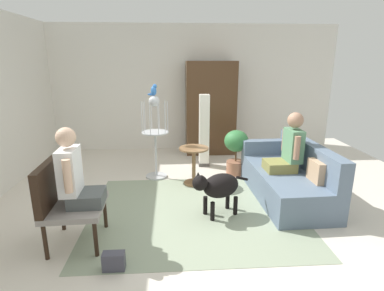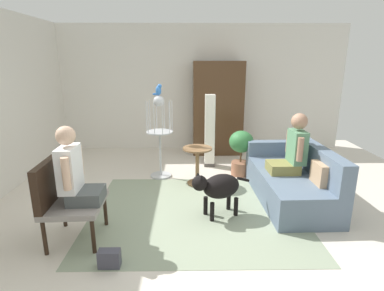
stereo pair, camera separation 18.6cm
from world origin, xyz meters
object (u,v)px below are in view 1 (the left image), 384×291
(column_lamp, at_px, (204,131))
(round_end_table, at_px, (194,162))
(dog, at_px, (218,186))
(person_on_couch, at_px, (289,148))
(couch, at_px, (288,177))
(person_on_armchair, at_px, (75,174))
(handbag, at_px, (114,261))
(armoire_cabinet, at_px, (210,108))
(bird_cage_stand, at_px, (155,134))
(parrot, at_px, (154,90))
(armchair, at_px, (63,198))
(potted_plant, at_px, (236,148))

(column_lamp, bearing_deg, round_end_table, -105.98)
(dog, bearing_deg, person_on_couch, 23.85)
(couch, relative_size, round_end_table, 2.98)
(round_end_table, bearing_deg, couch, -22.46)
(person_on_armchair, bearing_deg, handbag, -48.64)
(handbag, bearing_deg, round_end_table, 66.03)
(round_end_table, bearing_deg, person_on_armchair, -131.08)
(dog, bearing_deg, armoire_cabinet, 85.03)
(column_lamp, bearing_deg, bird_cage_stand, -147.61)
(couch, xyz_separation_m, column_lamp, (-1.09, 1.46, 0.38))
(parrot, distance_m, armoire_cabinet, 1.89)
(person_on_armchair, bearing_deg, couch, 20.41)
(person_on_armchair, xyz_separation_m, parrot, (0.75, 1.91, 0.69))
(column_lamp, bearing_deg, handbag, -111.63)
(armchair, distance_m, column_lamp, 3.05)
(person_on_couch, relative_size, person_on_armchair, 0.99)
(couch, height_order, potted_plant, couch)
(potted_plant, bearing_deg, dog, -109.92)
(couch, relative_size, handbag, 8.65)
(dog, distance_m, handbag, 1.57)
(round_end_table, xyz_separation_m, potted_plant, (0.77, 0.41, 0.10))
(column_lamp, bearing_deg, armoire_cabinet, 75.73)
(person_on_couch, xyz_separation_m, column_lamp, (-1.05, 1.49, -0.09))
(parrot, xyz_separation_m, potted_plant, (1.39, 0.06, -1.01))
(couch, xyz_separation_m, armchair, (-2.87, -1.02, 0.25))
(person_on_armchair, distance_m, armoire_cabinet, 3.83)
(round_end_table, bearing_deg, handbag, -113.97)
(couch, distance_m, armchair, 3.05)
(person_on_couch, distance_m, potted_plant, 1.17)
(armchair, relative_size, dog, 1.20)
(person_on_couch, bearing_deg, parrot, 154.10)
(armchair, distance_m, handbag, 0.90)
(couch, bearing_deg, handbag, -146.27)
(person_on_couch, relative_size, round_end_table, 1.37)
(person_on_couch, bearing_deg, bird_cage_stand, 154.10)
(round_end_table, relative_size, dog, 0.80)
(dog, xyz_separation_m, column_lamp, (0.02, 1.97, 0.27))
(handbag, bearing_deg, dog, 41.13)
(person_on_armchair, bearing_deg, bird_cage_stand, 68.70)
(couch, distance_m, person_on_armchair, 2.94)
(potted_plant, distance_m, armoire_cabinet, 1.49)
(person_on_couch, bearing_deg, person_on_armchair, -159.90)
(person_on_couch, relative_size, potted_plant, 1.06)
(armchair, bearing_deg, potted_plant, 40.92)
(column_lamp, bearing_deg, parrot, -147.61)
(person_on_couch, bearing_deg, couch, 37.40)
(person_on_couch, height_order, person_on_armchair, person_on_armchair)
(person_on_armchair, distance_m, handbag, 0.98)
(bird_cage_stand, bearing_deg, armoire_cabinet, 52.52)
(person_on_couch, bearing_deg, armoire_cabinet, 109.12)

